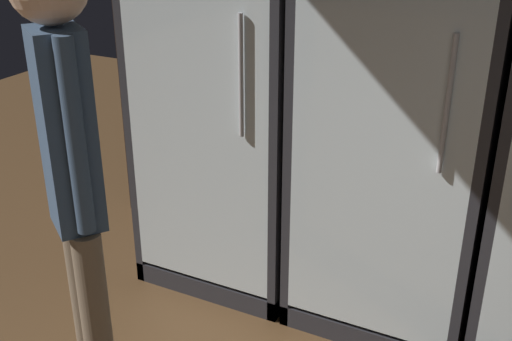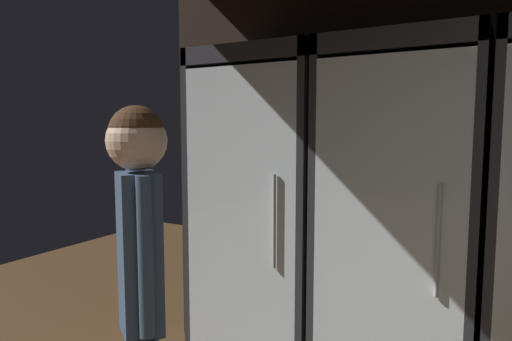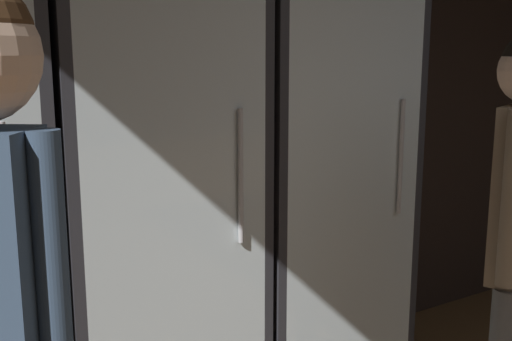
{
  "view_description": "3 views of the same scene",
  "coord_description": "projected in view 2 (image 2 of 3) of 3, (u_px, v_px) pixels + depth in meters",
  "views": [
    {
      "loc": [
        -0.71,
        0.23,
        1.84
      ],
      "look_at": [
        -1.74,
        2.26,
        0.81
      ],
      "focal_mm": 44.15,
      "sensor_mm": 36.0,
      "label": 1
    },
    {
      "loc": [
        -0.81,
        0.33,
        1.66
      ],
      "look_at": [
        -2.06,
        2.51,
        1.4
      ],
      "focal_mm": 31.19,
      "sensor_mm": 36.0,
      "label": 2
    },
    {
      "loc": [
        -2.17,
        0.46,
        1.6
      ],
      "look_at": [
        -1.0,
        2.35,
        1.17
      ],
      "focal_mm": 43.2,
      "sensor_mm": 36.0,
      "label": 3
    }
  ],
  "objects": [
    {
      "name": "cooler_left",
      "position": [
        400.0,
        243.0,
        2.37
      ],
      "size": [
        0.78,
        0.63,
        2.1
      ],
      "color": "#2B2B30",
      "rests_on": "ground"
    },
    {
      "name": "shopper_near",
      "position": [
        140.0,
        264.0,
        1.72
      ],
      "size": [
        0.24,
        0.23,
        1.73
      ],
      "color": "#72604C",
      "rests_on": "ground"
    },
    {
      "name": "cooler_far_left",
      "position": [
        268.0,
        227.0,
        2.77
      ],
      "size": [
        0.78,
        0.63,
        2.1
      ],
      "color": "#2B2B30",
      "rests_on": "ground"
    }
  ]
}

